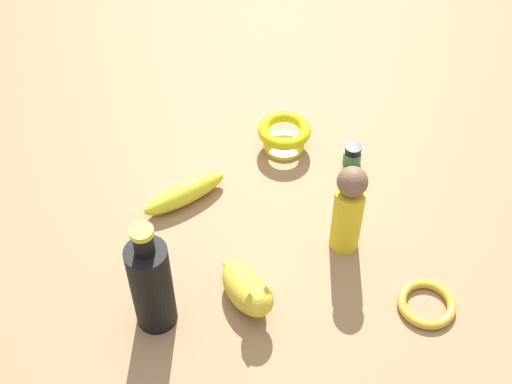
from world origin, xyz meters
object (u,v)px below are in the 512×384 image
at_px(cat_figurine, 248,291).
at_px(bangle, 427,304).
at_px(banana, 185,193).
at_px(nail_polish_jar, 352,155).
at_px(person_figure_adult, 348,209).
at_px(bowl, 284,133).
at_px(bottle_tall, 151,284).

bearing_deg(cat_figurine, bangle, -17.82).
bearing_deg(bangle, banana, 133.80).
xyz_separation_m(nail_polish_jar, cat_figurine, (-0.31, -0.28, 0.02)).
relative_size(person_figure_adult, cat_figurine, 1.25).
distance_m(cat_figurine, banana, 0.27).
relative_size(cat_figurine, banana, 0.86).
relative_size(cat_figurine, bowl, 1.38).
height_order(banana, bangle, banana).
xyz_separation_m(cat_figurine, bottle_tall, (-0.16, 0.02, 0.06)).
relative_size(banana, bowl, 1.60).
height_order(person_figure_adult, bottle_tall, bottle_tall).
relative_size(nail_polish_jar, bottle_tall, 0.19).
distance_m(bowl, bottle_tall, 0.49).
bearing_deg(banana, cat_figurine, -97.18).
relative_size(cat_figurine, bottle_tall, 0.66).
distance_m(banana, bottle_tall, 0.28).
bearing_deg(banana, person_figure_adult, -54.14).
relative_size(bowl, bangle, 1.11).
xyz_separation_m(bangle, bottle_tall, (-0.45, 0.11, 0.09)).
relative_size(person_figure_adult, bangle, 1.92).
height_order(banana, bowl, bowl).
bearing_deg(cat_figurine, bowl, 63.03).
distance_m(person_figure_adult, bangle, 0.21).
relative_size(banana, bangle, 1.78).
relative_size(nail_polish_jar, cat_figurine, 0.29).
bearing_deg(banana, nail_polish_jar, -17.02).
distance_m(bangle, bottle_tall, 0.48).
relative_size(person_figure_adult, bowl, 1.73).
bearing_deg(bangle, bottle_tall, 166.22).
bearing_deg(person_figure_adult, bangle, -63.58).
xyz_separation_m(person_figure_adult, banana, (-0.26, 0.19, -0.07)).
xyz_separation_m(cat_figurine, bangle, (0.30, -0.10, -0.03)).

